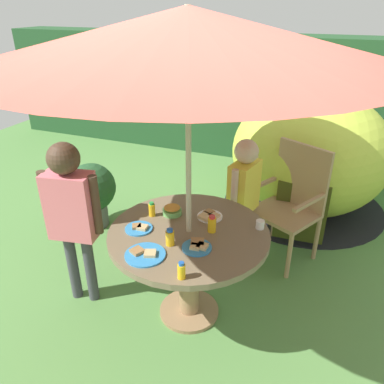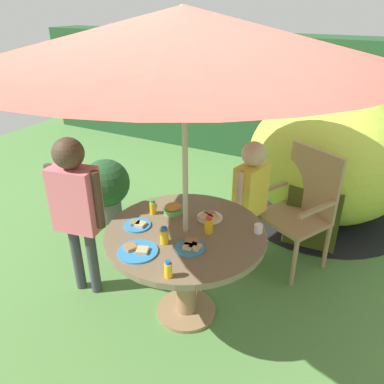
{
  "view_description": "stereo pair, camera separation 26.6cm",
  "coord_description": "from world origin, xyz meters",
  "px_view_note": "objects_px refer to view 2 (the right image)",
  "views": [
    {
      "loc": [
        0.82,
        -2.03,
        2.16
      ],
      "look_at": [
        -0.05,
        0.18,
        0.95
      ],
      "focal_mm": 35.19,
      "sensor_mm": 36.0,
      "label": 1
    },
    {
      "loc": [
        1.06,
        -1.91,
        2.16
      ],
      "look_at": [
        -0.05,
        0.18,
        0.95
      ],
      "focal_mm": 35.19,
      "sensor_mm": 36.0,
      "label": 2
    }
  ],
  "objects_px": {
    "plate_near_left": "(138,251)",
    "juice_bottle_near_right": "(209,225)",
    "dome_tent": "(329,157)",
    "child_in_yellow_shirt": "(251,190)",
    "snack_bowl": "(173,209)",
    "plate_far_right": "(191,246)",
    "wooden_chair": "(302,203)",
    "plate_center_front": "(209,217)",
    "juice_bottle_far_left": "(168,270)",
    "cup_near": "(258,229)",
    "juice_bottle_mid_right": "(164,236)",
    "child_in_pink_shirt": "(76,200)",
    "plate_center_back": "(138,225)",
    "patio_umbrella": "(184,34)",
    "potted_plant": "(106,186)",
    "juice_bottle_mid_left": "(153,207)",
    "garden_table": "(186,250)"
  },
  "relations": [
    {
      "from": "plate_near_left",
      "to": "juice_bottle_near_right",
      "type": "distance_m",
      "value": 0.51
    },
    {
      "from": "dome_tent",
      "to": "child_in_yellow_shirt",
      "type": "height_order",
      "value": "dome_tent"
    },
    {
      "from": "snack_bowl",
      "to": "plate_far_right",
      "type": "bearing_deg",
      "value": -45.67
    },
    {
      "from": "wooden_chair",
      "to": "snack_bowl",
      "type": "xyz_separation_m",
      "value": [
        -0.77,
        -0.9,
        0.19
      ]
    },
    {
      "from": "plate_center_front",
      "to": "juice_bottle_far_left",
      "type": "distance_m",
      "value": 0.7
    },
    {
      "from": "juice_bottle_far_left",
      "to": "wooden_chair",
      "type": "bearing_deg",
      "value": 74.67
    },
    {
      "from": "plate_far_right",
      "to": "cup_near",
      "type": "height_order",
      "value": "cup_near"
    },
    {
      "from": "wooden_chair",
      "to": "juice_bottle_mid_right",
      "type": "bearing_deg",
      "value": -88.31
    },
    {
      "from": "child_in_pink_shirt",
      "to": "plate_center_back",
      "type": "relative_size",
      "value": 6.93
    },
    {
      "from": "child_in_pink_shirt",
      "to": "plate_center_front",
      "type": "bearing_deg",
      "value": 12.19
    },
    {
      "from": "juice_bottle_far_left",
      "to": "snack_bowl",
      "type": "bearing_deg",
      "value": 118.32
    },
    {
      "from": "wooden_chair",
      "to": "plate_center_front",
      "type": "xyz_separation_m",
      "value": [
        -0.5,
        -0.85,
        0.17
      ]
    },
    {
      "from": "plate_far_right",
      "to": "plate_center_front",
      "type": "relative_size",
      "value": 1.03
    },
    {
      "from": "plate_center_back",
      "to": "juice_bottle_near_right",
      "type": "relative_size",
      "value": 1.55
    },
    {
      "from": "patio_umbrella",
      "to": "snack_bowl",
      "type": "bearing_deg",
      "value": 139.48
    },
    {
      "from": "potted_plant",
      "to": "plate_far_right",
      "type": "bearing_deg",
      "value": -32.64
    },
    {
      "from": "dome_tent",
      "to": "child_in_yellow_shirt",
      "type": "bearing_deg",
      "value": -111.07
    },
    {
      "from": "snack_bowl",
      "to": "plate_center_front",
      "type": "height_order",
      "value": "snack_bowl"
    },
    {
      "from": "juice_bottle_near_right",
      "to": "juice_bottle_mid_right",
      "type": "distance_m",
      "value": 0.32
    },
    {
      "from": "patio_umbrella",
      "to": "dome_tent",
      "type": "distance_m",
      "value": 2.55
    },
    {
      "from": "wooden_chair",
      "to": "plate_center_back",
      "type": "relative_size",
      "value": 5.54
    },
    {
      "from": "plate_center_front",
      "to": "juice_bottle_far_left",
      "type": "bearing_deg",
      "value": -84.07
    },
    {
      "from": "child_in_pink_shirt",
      "to": "plate_near_left",
      "type": "height_order",
      "value": "child_in_pink_shirt"
    },
    {
      "from": "dome_tent",
      "to": "plate_center_front",
      "type": "height_order",
      "value": "dome_tent"
    },
    {
      "from": "juice_bottle_near_right",
      "to": "juice_bottle_far_left",
      "type": "relative_size",
      "value": 1.12
    },
    {
      "from": "child_in_yellow_shirt",
      "to": "child_in_pink_shirt",
      "type": "relative_size",
      "value": 0.89
    },
    {
      "from": "plate_near_left",
      "to": "dome_tent",
      "type": "bearing_deg",
      "value": 72.82
    },
    {
      "from": "dome_tent",
      "to": "snack_bowl",
      "type": "xyz_separation_m",
      "value": [
        -0.81,
        -1.91,
        0.11
      ]
    },
    {
      "from": "juice_bottle_near_right",
      "to": "snack_bowl",
      "type": "bearing_deg",
      "value": 161.56
    },
    {
      "from": "child_in_yellow_shirt",
      "to": "juice_bottle_near_right",
      "type": "height_order",
      "value": "child_in_yellow_shirt"
    },
    {
      "from": "juice_bottle_mid_left",
      "to": "child_in_pink_shirt",
      "type": "bearing_deg",
      "value": -154.67
    },
    {
      "from": "snack_bowl",
      "to": "juice_bottle_near_right",
      "type": "relative_size",
      "value": 1.16
    },
    {
      "from": "juice_bottle_near_right",
      "to": "juice_bottle_mid_left",
      "type": "height_order",
      "value": "juice_bottle_near_right"
    },
    {
      "from": "plate_near_left",
      "to": "snack_bowl",
      "type": "bearing_deg",
      "value": 95.42
    },
    {
      "from": "wooden_chair",
      "to": "dome_tent",
      "type": "height_order",
      "value": "dome_tent"
    },
    {
      "from": "child_in_yellow_shirt",
      "to": "juice_bottle_mid_right",
      "type": "bearing_deg",
      "value": -0.49
    },
    {
      "from": "plate_far_right",
      "to": "plate_near_left",
      "type": "distance_m",
      "value": 0.34
    },
    {
      "from": "garden_table",
      "to": "plate_center_back",
      "type": "xyz_separation_m",
      "value": [
        -0.33,
        -0.11,
        0.17
      ]
    },
    {
      "from": "patio_umbrella",
      "to": "juice_bottle_mid_left",
      "type": "xyz_separation_m",
      "value": [
        -0.33,
        0.1,
        -1.21
      ]
    },
    {
      "from": "plate_center_back",
      "to": "juice_bottle_far_left",
      "type": "bearing_deg",
      "value": -37.57
    },
    {
      "from": "plate_far_right",
      "to": "plate_near_left",
      "type": "bearing_deg",
      "value": -144.83
    },
    {
      "from": "patio_umbrella",
      "to": "plate_far_right",
      "type": "relative_size",
      "value": 12.24
    },
    {
      "from": "plate_far_right",
      "to": "wooden_chair",
      "type": "bearing_deg",
      "value": 70.32
    },
    {
      "from": "dome_tent",
      "to": "plate_near_left",
      "type": "xyz_separation_m",
      "value": [
        -0.75,
        -2.44,
        0.09
      ]
    },
    {
      "from": "dome_tent",
      "to": "cup_near",
      "type": "bearing_deg",
      "value": -97.93
    },
    {
      "from": "plate_near_left",
      "to": "juice_bottle_near_right",
      "type": "xyz_separation_m",
      "value": [
        0.3,
        0.41,
        0.05
      ]
    },
    {
      "from": "juice_bottle_near_right",
      "to": "child_in_pink_shirt",
      "type": "bearing_deg",
      "value": -168.37
    },
    {
      "from": "child_in_yellow_shirt",
      "to": "child_in_pink_shirt",
      "type": "xyz_separation_m",
      "value": [
        -1.04,
        -0.94,
        0.1
      ]
    },
    {
      "from": "juice_bottle_mid_right",
      "to": "juice_bottle_mid_left",
      "type": "bearing_deg",
      "value": 133.83
    },
    {
      "from": "potted_plant",
      "to": "juice_bottle_near_right",
      "type": "bearing_deg",
      "value": -26.18
    }
  ]
}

